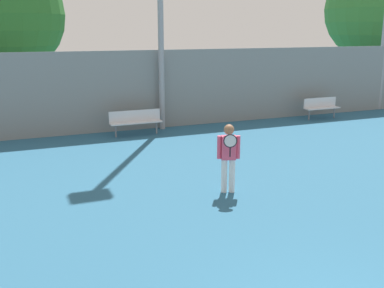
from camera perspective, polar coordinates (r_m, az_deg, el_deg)
The scene contains 6 objects.
tennis_player at distance 10.39m, azimuth 4.66°, elevation -1.30°, with size 0.51×0.48×1.63m.
bench_courtside_far at distance 16.33m, azimuth -7.18°, elevation 3.09°, with size 1.89×0.40×0.89m.
bench_adjacent_court at distance 19.98m, azimuth 16.06°, elevation 4.69°, with size 1.63×0.40×0.89m.
back_fence at distance 16.92m, azimuth -9.36°, elevation 6.59°, with size 35.62×0.06×2.98m.
tree_green_tall at distance 20.02m, azimuth -22.81°, elevation 14.90°, with size 4.78×4.78×6.68m.
tree_green_broad at distance 29.08m, azimuth 22.30°, elevation 15.56°, with size 5.79×5.79×7.75m.
Camera 1 is at (-3.68, -3.11, 3.72)m, focal length 42.00 mm.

